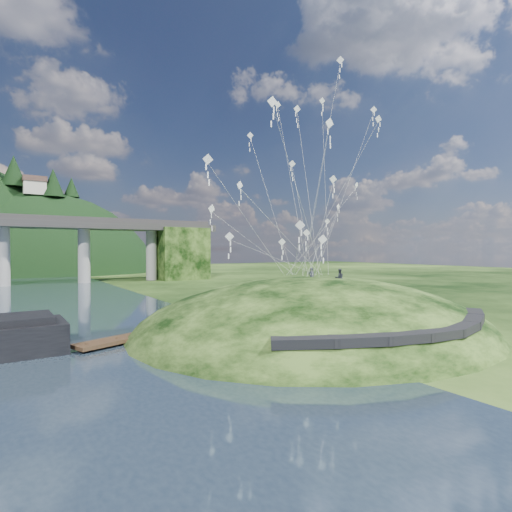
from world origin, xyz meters
TOP-DOWN VIEW (x-y plane):
  - ground at (0.00, 0.00)m, footprint 320.00×320.00m
  - grass_hill at (8.00, 2.00)m, footprint 36.00×32.00m
  - footpath at (7.46, -9.74)m, footprint 22.29×5.84m
  - wooden_dock at (-6.84, 6.94)m, footprint 11.85×5.79m
  - kite_flyers at (9.55, 1.48)m, footprint 2.18×3.33m
  - kite_swarm at (7.19, 3.91)m, footprint 19.94×16.73m

SIDE VIEW (x-z plane):
  - grass_hill at x=8.00m, z-range -8.00..5.00m
  - ground at x=0.00m, z-range 0.00..0.00m
  - wooden_dock at x=-6.84m, z-range -0.05..0.80m
  - footpath at x=7.46m, z-range 1.67..2.50m
  - kite_flyers at x=9.55m, z-range 4.93..6.74m
  - kite_swarm at x=7.19m, z-range 4.99..25.65m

